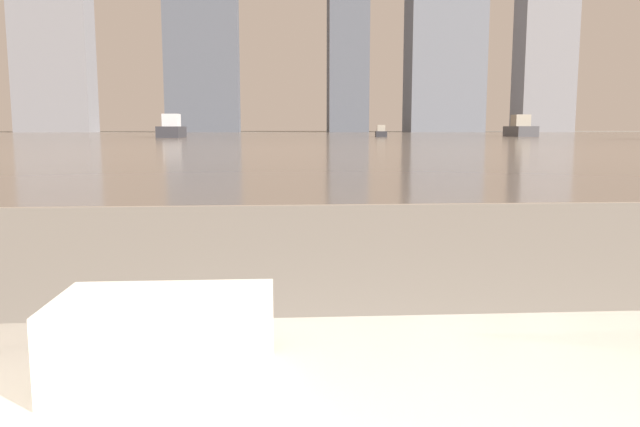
# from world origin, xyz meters

# --- Properties ---
(towel_stack) EXTENTS (0.30, 0.18, 0.12)m
(towel_stack) POSITION_xyz_m (-0.20, 0.76, 0.60)
(towel_stack) COLOR silver
(towel_stack) RESTS_ON bathtub
(harbor_water) EXTENTS (180.00, 110.00, 0.01)m
(harbor_water) POSITION_xyz_m (0.00, 62.00, 0.01)
(harbor_water) COLOR gray
(harbor_water) RESTS_ON ground_plane
(harbor_boat_0) EXTENTS (1.36, 3.07, 1.11)m
(harbor_boat_0) POSITION_xyz_m (9.77, 59.19, 0.40)
(harbor_boat_0) COLOR #2D2D33
(harbor_boat_0) RESTS_ON harbor_water
(harbor_boat_1) EXTENTS (1.96, 5.51, 2.06)m
(harbor_boat_1) POSITION_xyz_m (-9.43, 56.36, 0.73)
(harbor_boat_1) COLOR #2D2D33
(harbor_boat_1) RESTS_ON harbor_water
(harbor_boat_3) EXTENTS (2.49, 5.83, 2.13)m
(harbor_boat_3) POSITION_xyz_m (23.89, 60.56, 0.76)
(harbor_boat_3) COLOR #4C4C51
(harbor_boat_3) RESTS_ON harbor_water
(skyline_tower_2) EXTENTS (7.34, 6.59, 39.21)m
(skyline_tower_2) POSITION_xyz_m (13.06, 118.00, 19.61)
(skyline_tower_2) COLOR #4C515B
(skyline_tower_2) RESTS_ON ground_plane
(skyline_tower_4) EXTENTS (10.18, 6.71, 45.44)m
(skyline_tower_4) POSITION_xyz_m (50.69, 118.00, 22.72)
(skyline_tower_4) COLOR slate
(skyline_tower_4) RESTS_ON ground_plane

